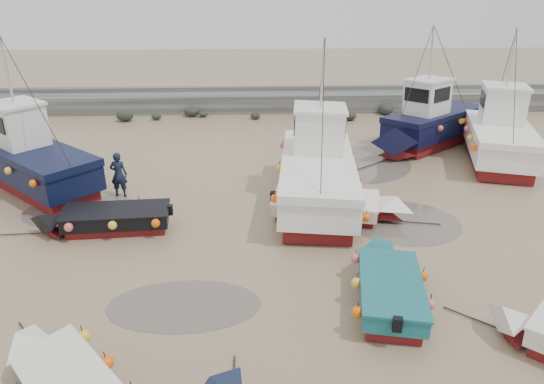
{
  "coord_description": "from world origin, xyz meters",
  "views": [
    {
      "loc": [
        -1.31,
        -13.94,
        8.06
      ],
      "look_at": [
        -0.57,
        3.07,
        1.4
      ],
      "focal_mm": 35.0,
      "sensor_mm": 36.0,
      "label": 1
    }
  ],
  "objects": [
    {
      "name": "cabin_boat_1",
      "position": [
        1.32,
        5.96,
        1.3
      ],
      "size": [
        3.84,
        11.35,
        6.22
      ],
      "rotation": [
        0.0,
        0.0,
        -0.1
      ],
      "color": "maroon",
      "rests_on": "ground"
    },
    {
      "name": "dinghy_4",
      "position": [
        -6.36,
        3.13,
        0.55
      ],
      "size": [
        5.97,
        2.09,
        1.43
      ],
      "rotation": [
        0.0,
        0.0,
        1.64
      ],
      "color": "maroon",
      "rests_on": "ground"
    },
    {
      "name": "puddle_d",
      "position": [
        3.42,
        10.47,
        0.0
      ],
      "size": [
        6.12,
        6.12,
        0.01
      ],
      "primitive_type": "cylinder",
      "color": "#5C534B",
      "rests_on": "ground"
    },
    {
      "name": "ground",
      "position": [
        0.0,
        0.0,
        0.0
      ],
      "size": [
        120.0,
        120.0,
        0.0
      ],
      "primitive_type": "plane",
      "color": "#8E7B5A",
      "rests_on": "ground"
    },
    {
      "name": "seawall",
      "position": [
        0.05,
        21.99,
        0.63
      ],
      "size": [
        60.0,
        4.92,
        1.5
      ],
      "color": "slate",
      "rests_on": "ground"
    },
    {
      "name": "puddle_b",
      "position": [
        4.27,
        3.44,
        0.0
      ],
      "size": [
        4.1,
        4.1,
        0.01
      ],
      "primitive_type": "cylinder",
      "color": "#5C534B",
      "rests_on": "ground"
    },
    {
      "name": "dinghy_0",
      "position": [
        -4.92,
        -5.24,
        0.55
      ],
      "size": [
        4.3,
        5.11,
        1.43
      ],
      "rotation": [
        0.0,
        0.0,
        0.68
      ],
      "color": "maroon",
      "rests_on": "ground"
    },
    {
      "name": "cabin_boat_2",
      "position": [
        8.06,
        12.86,
        1.36
      ],
      "size": [
        8.1,
        7.07,
        6.22
      ],
      "rotation": [
        0.0,
        0.0,
        2.27
      ],
      "color": "maroon",
      "rests_on": "ground"
    },
    {
      "name": "dinghy_5",
      "position": [
        1.82,
        3.92,
        0.54
      ],
      "size": [
        6.13,
        2.89,
        1.43
      ],
      "rotation": [
        0.0,
        0.0,
        -1.8
      ],
      "color": "maroon",
      "rests_on": "ground"
    },
    {
      "name": "person",
      "position": [
        -6.62,
        6.47,
        0.0
      ],
      "size": [
        0.7,
        0.48,
        1.86
      ],
      "primitive_type": "imported",
      "rotation": [
        0.0,
        0.0,
        3.09
      ],
      "color": "#141D33",
      "rests_on": "ground"
    },
    {
      "name": "puddle_a",
      "position": [
        -3.15,
        -1.65,
        0.0
      ],
      "size": [
        4.19,
        4.19,
        0.01
      ],
      "primitive_type": "cylinder",
      "color": "#5C534B",
      "rests_on": "ground"
    },
    {
      "name": "cabin_boat_0",
      "position": [
        -10.53,
        7.62,
        1.35
      ],
      "size": [
        7.86,
        7.82,
        6.22
      ],
      "rotation": [
        0.0,
        0.0,
        0.79
      ],
      "color": "maroon",
      "rests_on": "ground"
    },
    {
      "name": "puddle_c",
      "position": [
        -7.77,
        4.97,
        0.0
      ],
      "size": [
        4.41,
        4.41,
        0.01
      ],
      "primitive_type": "cylinder",
      "color": "#5C534B",
      "rests_on": "ground"
    },
    {
      "name": "cabin_boat_3",
      "position": [
        10.75,
        10.51,
        1.36
      ],
      "size": [
        4.81,
        9.59,
        6.22
      ],
      "rotation": [
        0.0,
        0.0,
        -0.29
      ],
      "color": "maroon",
      "rests_on": "ground"
    },
    {
      "name": "dinghy_2",
      "position": [
        2.4,
        -1.61,
        0.55
      ],
      "size": [
        2.48,
        5.78,
        1.43
      ],
      "rotation": [
        0.0,
        0.0,
        -0.17
      ],
      "color": "maroon",
      "rests_on": "ground"
    }
  ]
}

